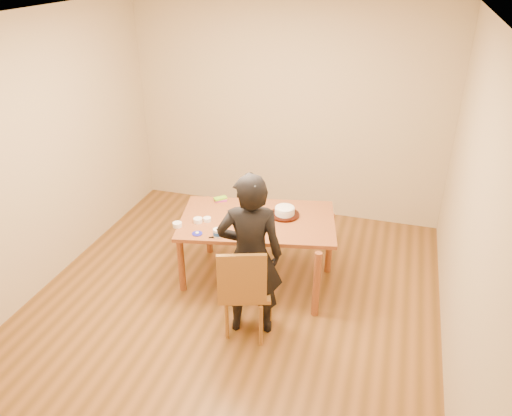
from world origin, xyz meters
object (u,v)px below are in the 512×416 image
(dining_table, at_px, (257,221))
(person, at_px, (250,256))
(cake, at_px, (285,211))
(dining_chair, at_px, (249,291))
(cake_plate, at_px, (285,215))

(dining_table, height_order, person, person)
(cake, height_order, person, person)
(dining_chair, bearing_deg, dining_table, 81.98)
(dining_table, relative_size, cake_plate, 5.17)
(cake_plate, height_order, cake, cake)
(dining_chair, height_order, person, person)
(cake, relative_size, person, 0.13)
(dining_table, relative_size, dining_chair, 4.13)
(dining_table, relative_size, cake, 7.71)
(dining_table, xyz_separation_m, person, (0.15, -0.73, 0.06))
(dining_chair, height_order, cake, cake)
(dining_chair, relative_size, person, 0.24)
(person, bearing_deg, dining_chair, 74.82)
(dining_table, distance_m, cake, 0.30)
(dining_chair, distance_m, cake_plate, 0.98)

